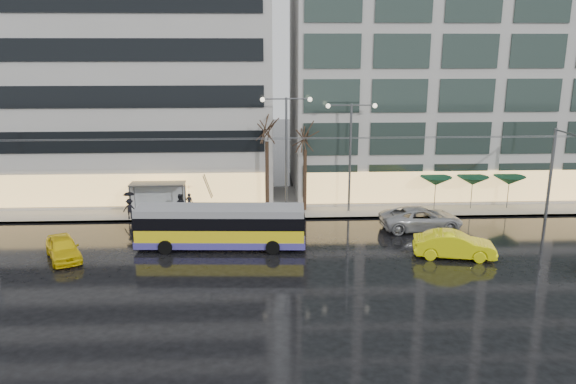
{
  "coord_description": "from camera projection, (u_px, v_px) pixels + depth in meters",
  "views": [
    {
      "loc": [
        0.14,
        -32.04,
        12.95
      ],
      "look_at": [
        1.86,
        5.0,
        3.26
      ],
      "focal_mm": 35.0,
      "sensor_mm": 36.0,
      "label": 1
    }
  ],
  "objects": [
    {
      "name": "building_left",
      "position": [
        77.0,
        67.0,
        49.06
      ],
      "size": [
        34.0,
        14.0,
        22.0
      ],
      "primitive_type": "cube",
      "color": "#AEAAA6",
      "rests_on": "sidewalk"
    },
    {
      "name": "sedan_silver",
      "position": [
        421.0,
        218.0,
        40.62
      ],
      "size": [
        6.09,
        3.09,
        1.65
      ],
      "primitive_type": "imported",
      "rotation": [
        0.0,
        0.0,
        1.63
      ],
      "color": "#A0A0A4",
      "rests_on": "ground"
    },
    {
      "name": "sidewalk",
      "position": [
        285.0,
        201.0,
        47.84
      ],
      "size": [
        80.0,
        10.0,
        0.15
      ],
      "primitive_type": "cube",
      "color": "gray",
      "rests_on": "ground"
    },
    {
      "name": "taxi_b",
      "position": [
        454.0,
        245.0,
        35.21
      ],
      "size": [
        5.27,
        2.69,
        1.66
      ],
      "primitive_type": "imported",
      "rotation": [
        0.0,
        0.0,
        1.38
      ],
      "color": "#FFFC0D",
      "rests_on": "ground"
    },
    {
      "name": "kerb",
      "position": [
        287.0,
        219.0,
        43.05
      ],
      "size": [
        80.0,
        0.1,
        0.15
      ],
      "primitive_type": "cube",
      "color": "slate",
      "rests_on": "ground"
    },
    {
      "name": "pedestrian_c",
      "position": [
        129.0,
        204.0,
        42.62
      ],
      "size": [
        1.02,
        0.84,
        2.11
      ],
      "color": "black",
      "rests_on": "sidewalk"
    },
    {
      "name": "catenary",
      "position": [
        274.0,
        169.0,
        40.88
      ],
      "size": [
        42.24,
        5.12,
        7.0
      ],
      "color": "#595B60",
      "rests_on": "ground"
    },
    {
      "name": "street_lamp_near",
      "position": [
        286.0,
        139.0,
        43.25
      ],
      "size": [
        3.96,
        0.36,
        9.03
      ],
      "color": "#595B60",
      "rests_on": "sidewalk"
    },
    {
      "name": "pedestrian_b",
      "position": [
        180.0,
        206.0,
        42.96
      ],
      "size": [
        0.93,
        0.73,
        1.86
      ],
      "color": "black",
      "rests_on": "sidewalk"
    },
    {
      "name": "taxi_a",
      "position": [
        63.0,
        248.0,
        34.97
      ],
      "size": [
        3.51,
        4.63,
        1.47
      ],
      "primitive_type": "imported",
      "rotation": [
        0.0,
        0.0,
        0.47
      ],
      "color": "yellow",
      "rests_on": "ground"
    },
    {
      "name": "pedestrian_a",
      "position": [
        189.0,
        194.0,
        44.23
      ],
      "size": [
        1.14,
        1.15,
        2.19
      ],
      "color": "black",
      "rests_on": "sidewalk"
    },
    {
      "name": "parasol_c",
      "position": [
        509.0,
        180.0,
        45.15
      ],
      "size": [
        2.5,
        2.5,
        2.65
      ],
      "color": "#595B60",
      "rests_on": "sidewalk"
    },
    {
      "name": "bus_shelter",
      "position": [
        153.0,
        191.0,
        43.69
      ],
      "size": [
        4.2,
        1.6,
        2.51
      ],
      "color": "#595B60",
      "rests_on": "sidewalk"
    },
    {
      "name": "parasol_a",
      "position": [
        436.0,
        181.0,
        44.88
      ],
      "size": [
        2.5,
        2.5,
        2.65
      ],
      "color": "#595B60",
      "rests_on": "sidewalk"
    },
    {
      "name": "trolleybus",
      "position": [
        221.0,
        228.0,
        36.74
      ],
      "size": [
        11.08,
        4.54,
        5.09
      ],
      "color": "yellow",
      "rests_on": "ground"
    },
    {
      "name": "parasol_b",
      "position": [
        473.0,
        181.0,
        45.01
      ],
      "size": [
        2.5,
        2.5,
        2.65
      ],
      "color": "#595B60",
      "rests_on": "sidewalk"
    },
    {
      "name": "tree_b",
      "position": [
        305.0,
        133.0,
        43.6
      ],
      "size": [
        3.2,
        3.2,
        7.7
      ],
      "color": "black",
      "rests_on": "sidewalk"
    },
    {
      "name": "street_lamp_far",
      "position": [
        351.0,
        142.0,
        43.54
      ],
      "size": [
        3.96,
        0.36,
        8.53
      ],
      "color": "#595B60",
      "rests_on": "sidewalk"
    },
    {
      "name": "building_right",
      "position": [
        471.0,
        49.0,
        50.26
      ],
      "size": [
        32.0,
        14.0,
        25.0
      ],
      "primitive_type": "cube",
      "color": "#AEAAA6",
      "rests_on": "sidewalk"
    },
    {
      "name": "ground",
      "position": [
        261.0,
        265.0,
        34.23
      ],
      "size": [
        140.0,
        140.0,
        0.0
      ],
      "primitive_type": "plane",
      "color": "black",
      "rests_on": "ground"
    },
    {
      "name": "tree_a",
      "position": [
        267.0,
        124.0,
        43.1
      ],
      "size": [
        3.2,
        3.2,
        8.4
      ],
      "color": "black",
      "rests_on": "sidewalk"
    }
  ]
}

